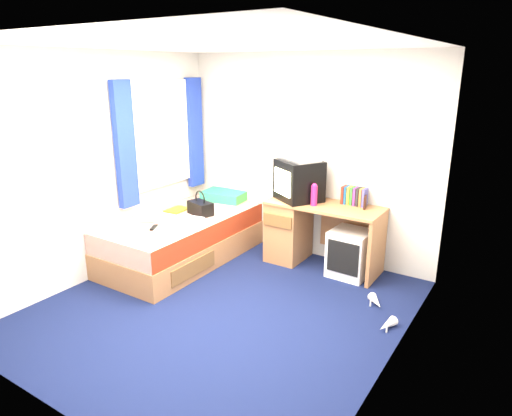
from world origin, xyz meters
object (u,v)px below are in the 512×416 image
Objects in this scene: vcr at (300,157)px; pink_water_bottle at (314,196)px; picture_frame at (365,202)px; crt_tv at (299,180)px; aerosol_can at (317,196)px; handbag at (200,208)px; remote_control at (154,228)px; towel at (189,223)px; bed at (183,238)px; water_bottle at (148,219)px; storage_cube at (350,253)px; pillow at (224,196)px; magazine at (177,210)px; white_heels at (381,313)px; desk at (302,229)px; colour_swatch_fan at (156,228)px.

vcr is 1.92× the size of pink_water_bottle.
pink_water_bottle is at bearing -171.09° from picture_frame.
crt_tv is 0.28m from aerosol_can.
crt_tv is 1.77× the size of handbag.
crt_tv is 3.88× the size of remote_control.
towel is 1.71× the size of remote_control.
bed is 10.00× the size of water_bottle.
bed is 7.32× the size of towel.
towel is at bearing -147.61° from storage_cube.
pillow is 0.71m from magazine.
aerosol_can is 1.51m from white_heels.
vcr is at bearing 32.79° from bed.
aerosol_can reaches higher than magazine.
towel is 0.47× the size of white_heels.
aerosol_can is at bearing -2.27° from desk.
aerosol_can is at bearing 24.73° from vcr.
pink_water_bottle is (1.40, -0.21, 0.26)m from pillow.
handbag is (-1.08, -0.55, 0.22)m from desk.
desk is 0.46m from aerosol_can.
crt_tv is 2.82× the size of colour_swatch_fan.
magazine reaches higher than storage_cube.
pink_water_bottle is at bearing 39.04° from colour_swatch_fan.
vcr is at bearing 177.41° from aerosol_can.
vcr is at bearing 177.07° from storage_cube.
desk is 5.80× the size of pink_water_bottle.
crt_tv is at bearing -5.03° from pillow.
pillow is at bearing 171.33° from pink_water_bottle.
storage_cube is at bearing 32.23° from handbag.
bed reaches higher than storage_cube.
desk is 1.71m from remote_control.
white_heels is at bearing -3.84° from magazine.
vcr is 1.96× the size of colour_swatch_fan.
pillow is at bearing 90.20° from bed.
water_bottle is 1.25× the size of remote_control.
vcr reaches higher than storage_cube.
remote_control is at bearing -141.59° from pink_water_bottle.
magazine is 0.52m from water_bottle.
crt_tv reaches higher than towel.
aerosol_can is 1.82m from colour_swatch_fan.
desk is 0.85m from vcr.
pink_water_bottle is 0.38× the size of white_heels.
white_heels is (0.52, -0.84, -0.78)m from picture_frame.
white_heels is at bearing 10.80° from colour_swatch_fan.
magazine reaches higher than colour_swatch_fan.
picture_frame reaches higher than towel.
picture_frame is 0.51× the size of towel.
handbag is 2.39m from white_heels.
picture_frame is 0.54m from aerosol_can.
storage_cube is at bearing 32.62° from colour_swatch_fan.
remote_control is (-1.20, -1.21, 0.14)m from desk.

